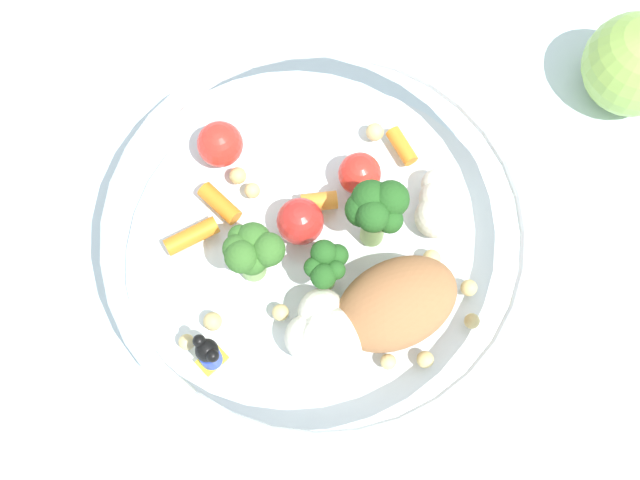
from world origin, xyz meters
name	(u,v)px	position (x,y,z in m)	size (l,w,h in m)	color
ground_plane	(300,276)	(0.00, 0.00, 0.00)	(2.40, 2.40, 0.00)	silver
food_container	(329,248)	(-0.02, -0.01, 0.03)	(0.26, 0.26, 0.07)	white
loose_apple	(635,64)	(-0.22, -0.14, 0.03)	(0.07, 0.07, 0.08)	#8CB74C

